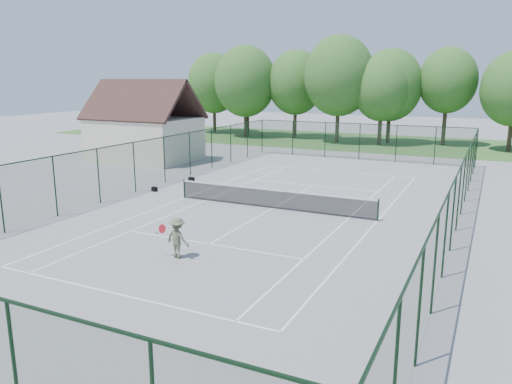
# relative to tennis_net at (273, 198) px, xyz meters

# --- Properties ---
(ground) EXTENTS (140.00, 140.00, 0.00)m
(ground) POSITION_rel_tennis_net_xyz_m (0.00, 0.00, -0.58)
(ground) COLOR gray
(ground) RESTS_ON ground
(grass_far) EXTENTS (80.00, 16.00, 0.01)m
(grass_far) POSITION_rel_tennis_net_xyz_m (0.00, 30.00, -0.57)
(grass_far) COLOR #3F6F2F
(grass_far) RESTS_ON ground
(court_lines) EXTENTS (11.05, 23.85, 0.01)m
(court_lines) POSITION_rel_tennis_net_xyz_m (0.00, 0.00, -0.57)
(court_lines) COLOR white
(court_lines) RESTS_ON ground
(tennis_net) EXTENTS (11.08, 0.08, 1.10)m
(tennis_net) POSITION_rel_tennis_net_xyz_m (0.00, 0.00, 0.00)
(tennis_net) COLOR black
(tennis_net) RESTS_ON ground
(fence_enclosure) EXTENTS (18.05, 36.05, 3.02)m
(fence_enclosure) POSITION_rel_tennis_net_xyz_m (0.00, 0.00, 0.98)
(fence_enclosure) COLOR #1A351E
(fence_enclosure) RESTS_ON ground
(utility_building) EXTENTS (8.60, 6.27, 6.63)m
(utility_building) POSITION_rel_tennis_net_xyz_m (-16.00, 10.00, 2.54)
(utility_building) COLOR #EDE6C4
(utility_building) RESTS_ON ground
(tree_line_far) EXTENTS (39.40, 6.40, 9.70)m
(tree_line_far) POSITION_rel_tennis_net_xyz_m (0.00, 30.00, 5.42)
(tree_line_far) COLOR #443324
(tree_line_far) RESTS_ON ground
(sports_bag_a) EXTENTS (0.37, 0.26, 0.28)m
(sports_bag_a) POSITION_rel_tennis_net_xyz_m (-8.08, 0.63, -0.44)
(sports_bag_a) COLOR black
(sports_bag_a) RESTS_ON ground
(sports_bag_b) EXTENTS (0.45, 0.34, 0.31)m
(sports_bag_b) POSITION_rel_tennis_net_xyz_m (-7.64, 4.04, -0.42)
(sports_bag_b) COLOR black
(sports_bag_b) RESTS_ON ground
(tennis_player) EXTENTS (2.14, 0.85, 1.58)m
(tennis_player) POSITION_rel_tennis_net_xyz_m (-0.26, -8.30, 0.21)
(tennis_player) COLOR #606548
(tennis_player) RESTS_ON ground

